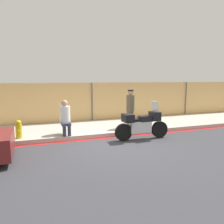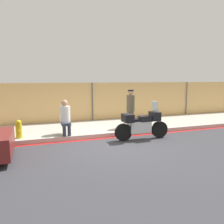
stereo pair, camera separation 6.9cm
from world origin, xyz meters
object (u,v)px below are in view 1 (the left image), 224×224
Objects in this scene: motorcycle at (142,124)px; person_seated_on_curb at (65,115)px; officer_standing at (130,108)px; fire_hydrant at (19,129)px.

person_seated_on_curb is at bearing 158.60° from motorcycle.
officer_standing is 2.96m from person_seated_on_curb.
person_seated_on_curb reaches higher than fire_hydrant.
officer_standing reaches higher than fire_hydrant.
officer_standing is (0.17, 1.45, 0.44)m from motorcycle.
motorcycle is 4.63m from fire_hydrant.
person_seated_on_curb reaches higher than motorcycle.
fire_hydrant is at bearing -175.63° from officer_standing.
officer_standing reaches higher than motorcycle.
motorcycle is 1.31× the size of officer_standing.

